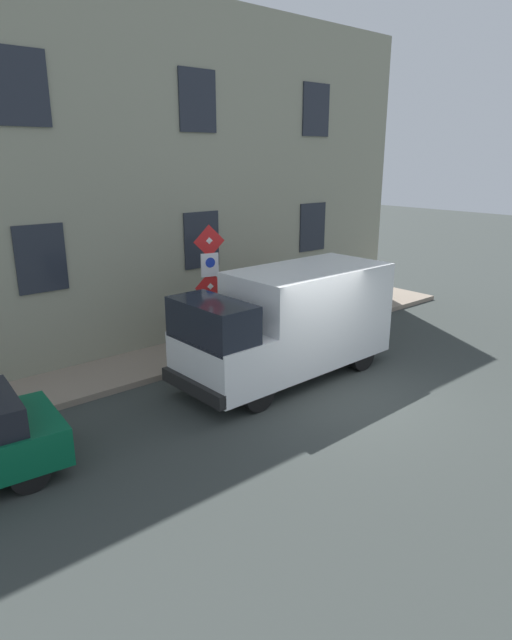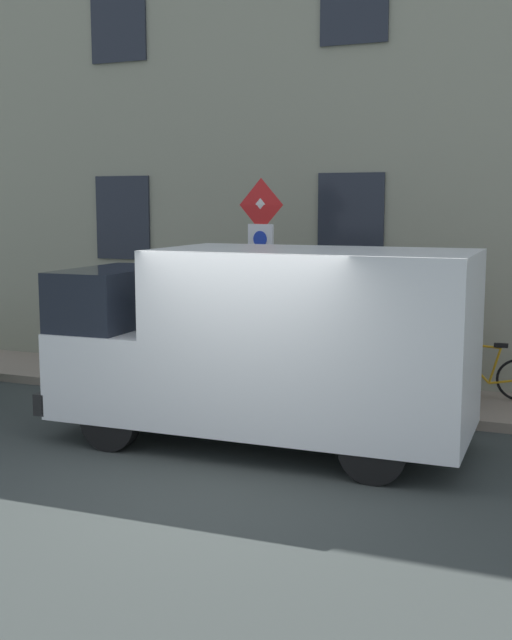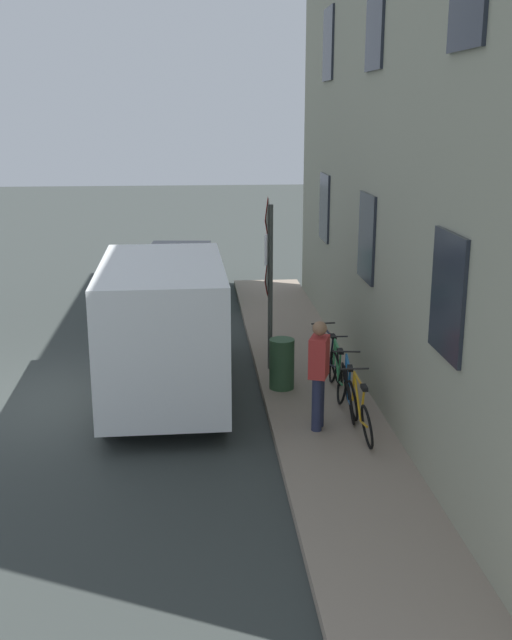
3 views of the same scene
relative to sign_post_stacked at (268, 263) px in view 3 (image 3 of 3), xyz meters
The scene contains 12 objects.
ground_plane 4.11m from the sign_post_stacked, 164.83° to the right, with size 80.00×80.00×0.00m, color #333936.
sidewalk_slab 2.41m from the sign_post_stacked, 51.73° to the right, with size 1.85×17.57×0.14m, color gray.
building_facade 3.09m from the sign_post_stacked, 24.60° to the right, with size 0.75×15.57×8.72m.
sign_post_stacked is the anchor object (origin of this frame).
delivery_van 2.25m from the sign_post_stacked, 155.71° to the right, with size 2.10×5.37×2.50m.
parked_hatchback 6.91m from the sign_post_stacked, 105.10° to the left, with size 2.09×4.14×1.38m.
bicycle_orange 3.71m from the sign_post_stacked, 70.75° to the right, with size 0.46×1.71×0.89m.
bicycle_blue 3.01m from the sign_post_stacked, 64.07° to the right, with size 0.46×1.72×0.89m.
bicycle_green 2.42m from the sign_post_stacked, 51.36° to the right, with size 0.46×1.71×0.89m.
bicycle_black 2.06m from the sign_post_stacked, 23.99° to the right, with size 0.46×1.72×0.89m.
pedestrian 3.13m from the sign_post_stacked, 80.24° to the right, with size 0.38×0.46×1.72m.
litter_bin 1.93m from the sign_post_stacked, 82.29° to the right, with size 0.44×0.44×0.90m, color #2D5133.
Camera 3 is at (1.99, -12.77, 4.88)m, focal length 42.63 mm.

